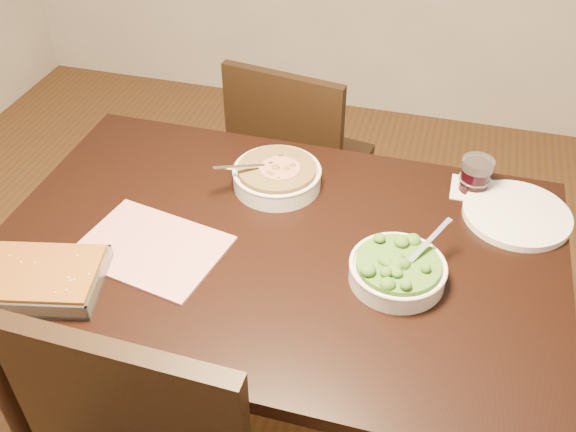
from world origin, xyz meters
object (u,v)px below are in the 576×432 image
Objects in this scene: table at (277,271)px; chair_far at (296,160)px; wine_tumbler at (476,174)px; dinner_plate at (517,214)px; broccoli_bowl at (398,270)px; baking_dish at (42,278)px; stew_bowl at (277,176)px.

table is 0.75m from chair_far.
wine_tumbler is at bearing 157.71° from chair_far.
wine_tumbler is at bearing 142.42° from dinner_plate.
broccoli_bowl is 2.52× the size of wine_tumbler.
table is at bearing 171.72° from broccoli_bowl.
dinner_plate is at bearing 14.93° from baking_dish.
stew_bowl is 0.66m from baking_dish.
dinner_plate reaches higher than table.
stew_bowl reaches higher than baking_dish.
chair_far is (-0.71, 0.45, -0.26)m from dinner_plate.
stew_bowl is 0.64m from dinner_plate.
wine_tumbler is at bearing 21.69° from baking_dish.
broccoli_bowl reaches higher than baking_dish.
wine_tumbler reaches higher than broccoli_bowl.
baking_dish is at bearing -145.56° from wine_tumbler.
wine_tumbler is at bearing 69.16° from broccoli_bowl.
table is 0.56m from baking_dish.
dinner_plate is (0.12, -0.09, -0.04)m from wine_tumbler.
chair_far is at bearing 147.53° from dinner_plate.
baking_dish is at bearing -149.12° from table.
table is at bearing -155.12° from dinner_plate.
baking_dish is 1.13m from wine_tumbler.
stew_bowl reaches higher than table.
table is 1.58× the size of chair_far.
broccoli_bowl is (0.30, -0.04, 0.13)m from table.
broccoli_bowl is 0.27× the size of chair_far.
dinner_plate is at bearing 24.88° from table.
baking_dish is 1.18m from dinner_plate.
chair_far is at bearing 58.90° from baking_dish.
dinner_plate is (0.57, 0.26, 0.10)m from table.
wine_tumbler is 0.76m from chair_far.
chair_far reaches higher than stew_bowl.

